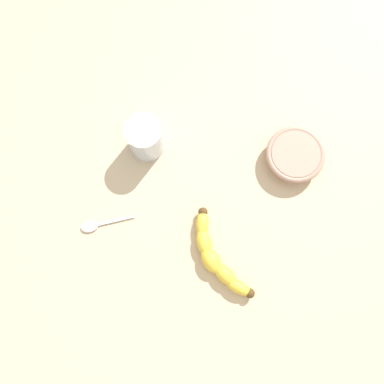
{
  "coord_description": "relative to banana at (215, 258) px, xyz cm",
  "views": [
    {
      "loc": [
        -6.6,
        -17.44,
        86.35
      ],
      "look_at": [
        -1.49,
        -0.4,
        5.0
      ],
      "focal_mm": 38.1,
      "sensor_mm": 36.0,
      "label": 1
    }
  ],
  "objects": [
    {
      "name": "smoothie_glass",
      "position": [
        -6.68,
        27.08,
        2.55
      ],
      "size": [
        7.41,
        7.41,
        9.26
      ],
      "color": "silver",
      "rests_on": "wooden_tabletop"
    },
    {
      "name": "wooden_tabletop",
      "position": [
        0.86,
        14.51,
        -3.24
      ],
      "size": [
        120.0,
        120.0,
        3.0
      ],
      "primitive_type": "cube",
      "color": "#CCB48E",
      "rests_on": "ground"
    },
    {
      "name": "banana",
      "position": [
        0.0,
        0.0,
        0.0
      ],
      "size": [
        8.76,
        20.0,
        3.49
      ],
      "rotation": [
        0.0,
        0.0,
        4.94
      ],
      "color": "yellow",
      "rests_on": "wooden_tabletop"
    },
    {
      "name": "teaspoon",
      "position": [
        -22.05,
        13.46,
        -1.34
      ],
      "size": [
        11.27,
        2.61,
        0.8
      ],
      "rotation": [
        0.0,
        0.0,
        3.08
      ],
      "color": "silver",
      "rests_on": "wooden_tabletop"
    },
    {
      "name": "ceramic_bowl",
      "position": [
        22.03,
        15.35,
        0.5
      ],
      "size": [
        12.2,
        12.2,
        3.7
      ],
      "color": "tan",
      "rests_on": "wooden_tabletop"
    }
  ]
}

